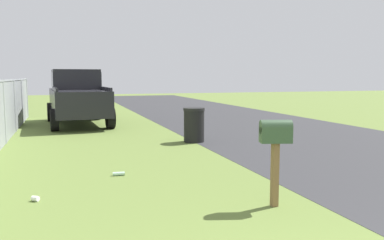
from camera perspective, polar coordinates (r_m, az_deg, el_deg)
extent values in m
cube|color=#2D2D30|center=(10.40, 23.58, -4.39)|extent=(60.00, 6.76, 0.01)
cube|color=brown|center=(5.78, 11.71, -7.63)|extent=(0.09, 0.09, 0.91)
cube|color=#334C33|center=(5.68, 11.84, -2.08)|extent=(0.31, 0.47, 0.22)
cylinder|color=#334C33|center=(5.66, 11.86, -0.98)|extent=(0.31, 0.47, 0.20)
cube|color=red|center=(5.76, 11.31, -1.28)|extent=(0.02, 0.04, 0.18)
cube|color=black|center=(15.73, -15.95, 2.55)|extent=(4.95, 2.16, 0.90)
cube|color=black|center=(16.28, -16.24, 5.59)|extent=(1.75, 1.81, 0.76)
cube|color=black|center=(16.28, -16.24, 5.59)|extent=(1.71, 1.84, 0.53)
cube|color=black|center=(14.58, -18.95, 4.19)|extent=(2.52, 0.24, 0.12)
cube|color=black|center=(14.76, -12.29, 4.40)|extent=(2.52, 0.24, 0.12)
cylinder|color=black|center=(17.29, -19.49, 1.09)|extent=(0.77, 0.31, 0.76)
cylinder|color=black|center=(17.45, -13.38, 1.32)|extent=(0.77, 0.31, 0.76)
cylinder|color=black|center=(14.11, -19.01, 0.02)|extent=(0.77, 0.31, 0.76)
cylinder|color=black|center=(14.31, -11.56, 0.31)|extent=(0.77, 0.31, 0.76)
cylinder|color=black|center=(11.16, 0.29, -0.91)|extent=(0.57, 0.57, 0.88)
cylinder|color=black|center=(11.11, 0.29, 1.54)|extent=(0.60, 0.60, 0.08)
cylinder|color=#9EA3A8|center=(11.95, -25.20, 1.04)|extent=(0.07, 0.07, 1.74)
cylinder|color=#9EA3A8|center=(14.36, -23.98, 1.88)|extent=(0.07, 0.07, 1.74)
cylinder|color=#9EA3A8|center=(16.79, -23.11, 2.47)|extent=(0.07, 0.07, 1.74)
cylinder|color=#9EA3A8|center=(19.21, -22.46, 2.91)|extent=(0.07, 0.07, 1.74)
cylinder|color=white|center=(6.41, -21.43, -10.39)|extent=(0.12, 0.13, 0.08)
cylinder|color=#B2D8BF|center=(7.58, -10.40, -7.54)|extent=(0.09, 0.23, 0.07)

